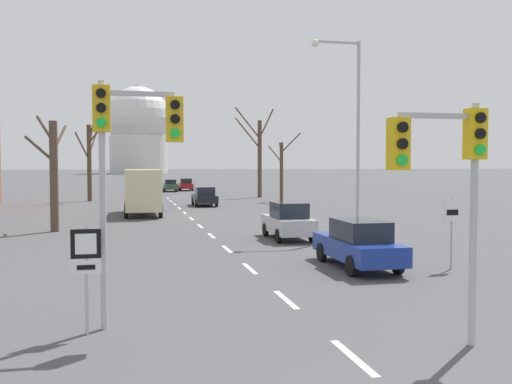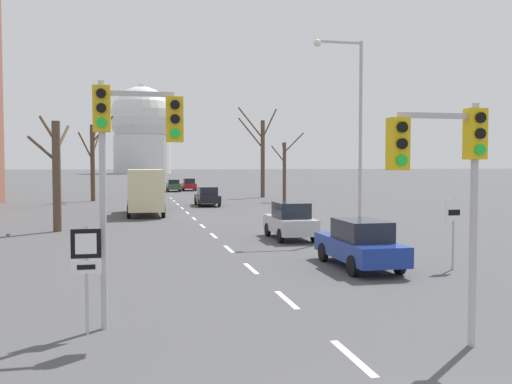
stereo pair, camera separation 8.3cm
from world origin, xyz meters
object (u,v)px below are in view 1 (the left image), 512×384
at_px(street_lamp_right, 350,118).
at_px(sedan_far_right, 288,221).
at_px(sedan_far_left, 138,188).
at_px(traffic_signal_near_right, 448,163).
at_px(speed_limit_sign, 452,220).
at_px(sedan_distant_centre, 170,185).
at_px(traffic_signal_near_left, 127,142).
at_px(sedan_mid_centre, 186,185).
at_px(sedan_near_right, 204,196).
at_px(delivery_truck, 142,190).
at_px(sedan_near_left, 358,243).
at_px(route_sign_post, 86,262).

distance_m(street_lamp_right, sedan_far_right, 5.92).
height_order(sedan_far_left, sedan_far_right, sedan_far_right).
xyz_separation_m(traffic_signal_near_right, speed_limit_sign, (4.59, 7.28, -1.87)).
distance_m(sedan_far_right, sedan_distant_centre, 48.30).
relative_size(street_lamp_right, sedan_far_left, 2.40).
distance_m(traffic_signal_near_left, sedan_mid_centre, 63.99).
distance_m(sedan_near_right, delivery_truck, 9.51).
bearing_deg(speed_limit_sign, sedan_far_right, 110.58).
xyz_separation_m(sedan_distant_centre, delivery_truck, (-4.30, -33.88, 0.91)).
xyz_separation_m(sedan_far_right, sedan_distant_centre, (-2.02, 48.26, -0.06)).
bearing_deg(speed_limit_sign, sedan_near_left, 162.56).
height_order(sedan_near_left, sedan_far_right, sedan_far_right).
relative_size(sedan_near_right, sedan_far_left, 1.11).
bearing_deg(sedan_mid_centre, sedan_near_right, -92.40).
distance_m(sedan_near_left, sedan_far_right, 7.63).
height_order(route_sign_post, sedan_near_right, route_sign_post).
bearing_deg(traffic_signal_near_right, sedan_near_right, 89.43).
bearing_deg(delivery_truck, sedan_far_left, 89.75).
height_order(sedan_near_right, sedan_distant_centre, sedan_near_right).
xyz_separation_m(speed_limit_sign, sedan_near_right, (-4.21, 30.76, -0.84)).
height_order(street_lamp_right, sedan_distant_centre, street_lamp_right).
bearing_deg(route_sign_post, sedan_distant_centre, 84.36).
xyz_separation_m(traffic_signal_near_right, sedan_far_right, (1.39, 15.82, -2.65)).
bearing_deg(traffic_signal_near_left, sedan_mid_centre, 83.32).
bearing_deg(route_sign_post, sedan_near_right, 78.75).
xyz_separation_m(speed_limit_sign, sedan_near_left, (-2.93, 0.92, -0.81)).
xyz_separation_m(traffic_signal_near_left, sedan_near_right, (6.26, 35.36, -3.16)).
bearing_deg(sedan_near_right, sedan_far_right, -87.40).
bearing_deg(sedan_distant_centre, delivery_truck, -97.23).
height_order(sedan_far_left, delivery_truck, delivery_truck).
bearing_deg(traffic_signal_near_right, sedan_distant_centre, 90.56).
xyz_separation_m(traffic_signal_near_right, sedan_near_left, (1.67, 8.20, -2.68)).
xyz_separation_m(traffic_signal_near_left, sedan_far_right, (7.26, 13.15, -3.10)).
height_order(traffic_signal_near_right, sedan_near_left, traffic_signal_near_right).
bearing_deg(sedan_near_right, sedan_mid_centre, 87.60).
distance_m(traffic_signal_near_left, sedan_near_left, 9.86).
bearing_deg(sedan_far_left, delivery_truck, -90.25).
height_order(sedan_near_left, sedan_far_left, sedan_near_left).
bearing_deg(sedan_mid_centre, sedan_distant_centre, -136.56).
bearing_deg(delivery_truck, street_lamp_right, -55.06).
xyz_separation_m(traffic_signal_near_right, sedan_distant_centre, (-0.63, 64.08, -2.72)).
bearing_deg(traffic_signal_near_left, sedan_far_left, 88.88).
bearing_deg(traffic_signal_near_right, delivery_truck, 99.27).
xyz_separation_m(route_sign_post, speed_limit_sign, (11.32, 4.94, 0.14)).
distance_m(sedan_near_left, delivery_truck, 22.98).
relative_size(traffic_signal_near_left, street_lamp_right, 0.55).
relative_size(traffic_signal_near_left, sedan_distant_centre, 1.23).
relative_size(traffic_signal_near_left, traffic_signal_near_right, 1.13).
bearing_deg(sedan_far_left, sedan_mid_centre, 54.57).
height_order(street_lamp_right, sedan_mid_centre, street_lamp_right).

